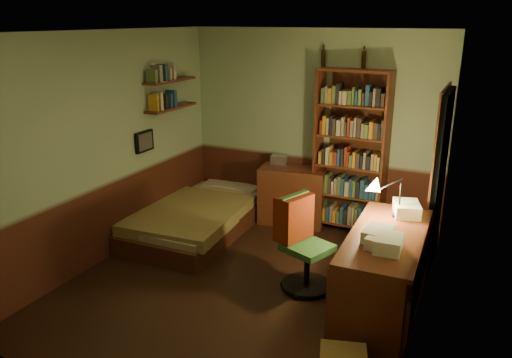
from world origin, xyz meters
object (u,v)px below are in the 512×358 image
at_px(dresser, 292,196).
at_px(bookshelf, 351,153).
at_px(mini_stereo, 279,159).
at_px(desk_lamp, 401,190).
at_px(desk, 384,275).
at_px(bed, 199,208).
at_px(office_chair, 308,249).

bearing_deg(dresser, bookshelf, -2.41).
bearing_deg(dresser, mini_stereo, 145.25).
bearing_deg(mini_stereo, desk_lamp, -47.10).
distance_m(dresser, desk, 2.38).
xyz_separation_m(bookshelf, desk_lamp, (0.87, -1.36, 0.06)).
bearing_deg(desk, desk_lamp, 86.57).
bearing_deg(desk, bookshelf, 113.25).
distance_m(dresser, mini_stereo, 0.54).
bearing_deg(bookshelf, dresser, -168.76).
distance_m(dresser, bookshelf, 1.01).
xyz_separation_m(mini_stereo, bookshelf, (1.01, -0.04, 0.22)).
relative_size(bookshelf, desk_lamp, 3.76).
bearing_deg(bed, mini_stereo, 49.10).
relative_size(dresser, bookshelf, 0.42).
xyz_separation_m(dresser, mini_stereo, (-0.26, 0.13, 0.45)).
xyz_separation_m(desk, desk_lamp, (0.01, 0.46, 0.70)).
distance_m(dresser, office_chair, 1.79).
bearing_deg(bookshelf, office_chair, -83.42).
xyz_separation_m(bed, desk, (2.63, -0.94, 0.10)).
height_order(bed, office_chair, office_chair).
xyz_separation_m(mini_stereo, office_chair, (1.06, -1.72, -0.39)).
height_order(desk, desk_lamp, desk_lamp).
xyz_separation_m(bed, mini_stereo, (0.75, 0.92, 0.53)).
bearing_deg(mini_stereo, bookshelf, -12.74).
xyz_separation_m(mini_stereo, desk_lamp, (1.89, -1.40, 0.28)).
bearing_deg(office_chair, bookshelf, 111.85).
xyz_separation_m(dresser, desk, (1.62, -1.74, 0.03)).
bearing_deg(mini_stereo, desk, -55.28).
xyz_separation_m(desk, office_chair, (-0.81, 0.14, 0.03)).
height_order(dresser, mini_stereo, mini_stereo).
bearing_deg(office_chair, desk, 10.11).
xyz_separation_m(dresser, office_chair, (0.81, -1.60, 0.06)).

